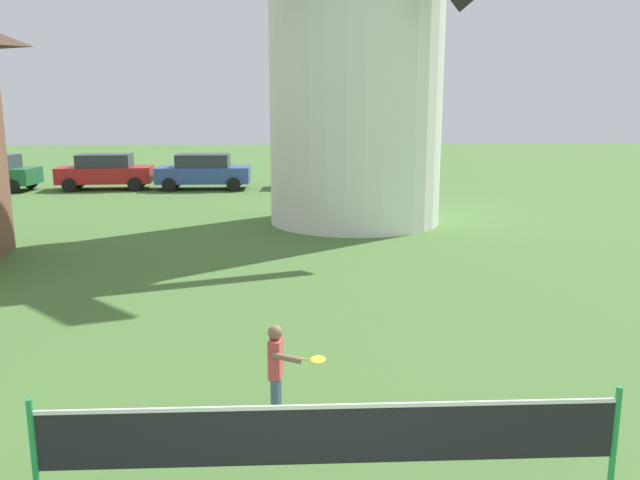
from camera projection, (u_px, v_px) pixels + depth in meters
tennis_net at (330, 435)px, 5.95m from camera, size 5.42×0.06×1.10m
player_far at (278, 366)px, 7.60m from camera, size 0.68×0.56×1.16m
parked_car_red at (106, 171)px, 28.78m from camera, size 4.14×2.08×1.56m
parked_car_blue at (203, 171)px, 28.79m from camera, size 4.08×1.89×1.56m
parked_car_silver at (319, 170)px, 29.27m from camera, size 3.93×2.10×1.56m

